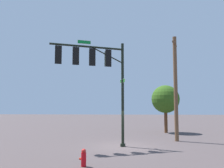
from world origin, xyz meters
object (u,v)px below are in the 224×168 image
at_px(signal_pole_assembly, 95,67).
at_px(fire_hydrant, 84,158).
at_px(utility_pole, 176,87).
at_px(tree_mid, 165,99).

distance_m(signal_pole_assembly, fire_hydrant, 7.07).
xyz_separation_m(signal_pole_assembly, utility_pole, (-6.26, -3.56, -1.13)).
bearing_deg(tree_mid, utility_pole, 88.88).
bearing_deg(fire_hydrant, signal_pole_assembly, -88.04).
bearing_deg(signal_pole_assembly, utility_pole, -150.38).
distance_m(signal_pole_assembly, tree_mid, 11.67).
bearing_deg(signal_pole_assembly, fire_hydrant, 91.96).
bearing_deg(utility_pole, tree_mid, -91.12).
height_order(signal_pole_assembly, tree_mid, signal_pole_assembly).
relative_size(signal_pole_assembly, utility_pole, 0.86).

